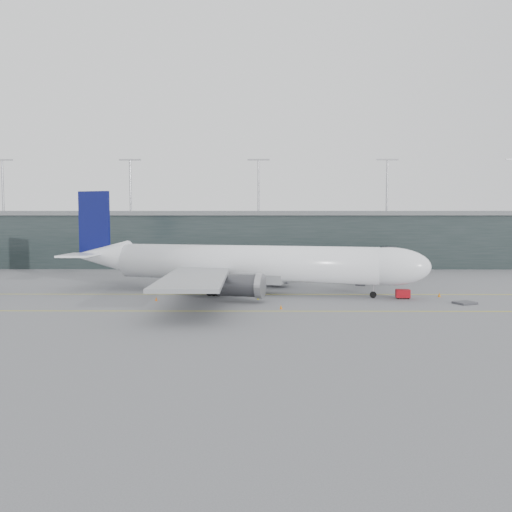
{
  "coord_description": "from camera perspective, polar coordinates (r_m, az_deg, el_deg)",
  "views": [
    {
      "loc": [
        5.14,
        -88.77,
        12.53
      ],
      "look_at": [
        4.63,
        -4.0,
        6.6
      ],
      "focal_mm": 35.0,
      "sensor_mm": 36.0,
      "label": 1
    }
  ],
  "objects": [
    {
      "name": "ground",
      "position": [
        89.8,
        -2.95,
        -4.02
      ],
      "size": [
        320.0,
        320.0,
        0.0
      ],
      "primitive_type": "plane",
      "color": "#5D5D62",
      "rests_on": "ground"
    },
    {
      "name": "taxiline_lead_main",
      "position": [
        109.49,
        0.27,
        -2.56
      ],
      "size": [
        0.25,
        60.0,
        0.02
      ],
      "primitive_type": "cube",
      "color": "gold",
      "rests_on": "ground"
    },
    {
      "name": "gse_cart",
      "position": [
        84.33,
        16.43,
        -4.13
      ],
      "size": [
        2.36,
        1.65,
        1.51
      ],
      "rotation": [
        0.0,
        0.0,
        -0.11
      ],
      "color": "#A30B14",
      "rests_on": "ground"
    },
    {
      "name": "cone_wing_port",
      "position": [
        100.36,
        2.35,
        -2.95
      ],
      "size": [
        0.49,
        0.49,
        0.78
      ],
      "primitive_type": "cone",
      "color": "red",
      "rests_on": "ground"
    },
    {
      "name": "cone_tail",
      "position": [
        80.26,
        -11.33,
        -4.82
      ],
      "size": [
        0.42,
        0.42,
        0.66
      ],
      "primitive_type": "cone",
      "color": "#CF580B",
      "rests_on": "ground"
    },
    {
      "name": "uld_b",
      "position": [
        101.54,
        -4.27,
        -2.56
      ],
      "size": [
        2.28,
        1.99,
        1.78
      ],
      "rotation": [
        0.0,
        0.0,
        0.24
      ],
      "color": "#38393D",
      "rests_on": "ground"
    },
    {
      "name": "cone_wing_stbd",
      "position": [
        71.48,
        2.87,
        -5.84
      ],
      "size": [
        0.4,
        0.4,
        0.64
      ],
      "primitive_type": "cone",
      "color": "orange",
      "rests_on": "ground"
    },
    {
      "name": "cone_nose",
      "position": [
        88.13,
        20.21,
        -4.17
      ],
      "size": [
        0.48,
        0.48,
        0.76
      ],
      "primitive_type": "cone",
      "color": "#CD6A0B",
      "rests_on": "ground"
    },
    {
      "name": "terminal",
      "position": [
        146.94,
        -1.66,
        2.08
      ],
      "size": [
        240.0,
        36.0,
        29.0
      ],
      "color": "#1D2727",
      "rests_on": "ground"
    },
    {
      "name": "taxiline_a",
      "position": [
        85.85,
        -3.1,
        -4.39
      ],
      "size": [
        160.0,
        0.25,
        0.02
      ],
      "primitive_type": "cube",
      "color": "gold",
      "rests_on": "ground"
    },
    {
      "name": "uld_c",
      "position": [
        100.25,
        -3.2,
        -2.56
      ],
      "size": [
        2.29,
        1.85,
        2.06
      ],
      "rotation": [
        0.0,
        0.0,
        0.01
      ],
      "color": "#38393D",
      "rests_on": "ground"
    },
    {
      "name": "uld_a",
      "position": [
        99.87,
        -4.68,
        -2.68
      ],
      "size": [
        2.15,
        1.82,
        1.78
      ],
      "rotation": [
        0.0,
        0.0,
        -0.14
      ],
      "color": "#38393D",
      "rests_on": "ground"
    },
    {
      "name": "baggage_dolly",
      "position": [
        82.27,
        22.75,
        -4.95
      ],
      "size": [
        3.67,
        3.36,
        0.3
      ],
      "primitive_type": "cube",
      "rotation": [
        0.0,
        0.0,
        0.41
      ],
      "color": "#3B3B40",
      "rests_on": "ground"
    },
    {
      "name": "main_aircraft",
      "position": [
        87.01,
        -1.56,
        -0.9
      ],
      "size": [
        63.91,
        58.84,
        18.18
      ],
      "rotation": [
        0.0,
        0.0,
        -0.26
      ],
      "color": "white",
      "rests_on": "ground"
    },
    {
      "name": "taxiline_b",
      "position": [
        70.09,
        -3.89,
        -6.3
      ],
      "size": [
        160.0,
        0.25,
        0.02
      ],
      "primitive_type": "cube",
      "color": "gold",
      "rests_on": "ground"
    },
    {
      "name": "jet_bridge",
      "position": [
        112.45,
        12.07,
        -0.13
      ],
      "size": [
        18.97,
        44.46,
        6.14
      ],
      "rotation": [
        0.0,
        0.0,
        -0.42
      ],
      "color": "#2E2F34",
      "rests_on": "ground"
    }
  ]
}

